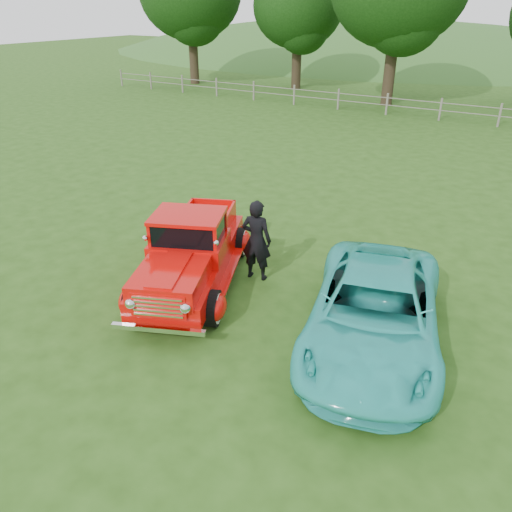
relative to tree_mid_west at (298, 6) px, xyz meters
The scene contains 7 objects.
ground 30.96m from the tree_mid_west, 66.80° to the right, with size 140.00×140.00×0.00m, color #264B14.
distant_hills 33.98m from the tree_mid_west, 75.88° to the left, with size 116.00×60.00×18.00m.
fence_line 14.30m from the tree_mid_west, 26.57° to the right, with size 48.00×0.12×1.20m.
tree_mid_west is the anchor object (origin of this frame).
red_pickup 29.93m from the tree_mid_west, 67.10° to the right, with size 3.59×5.27×1.78m.
teal_sedan 31.85m from the tree_mid_west, 59.86° to the right, with size 2.36×5.12×1.42m, color #30C3B9.
man 29.40m from the tree_mid_west, 64.31° to the right, with size 0.71×0.47×1.95m, color black.
Camera 1 is at (6.00, -7.00, 5.87)m, focal length 35.00 mm.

